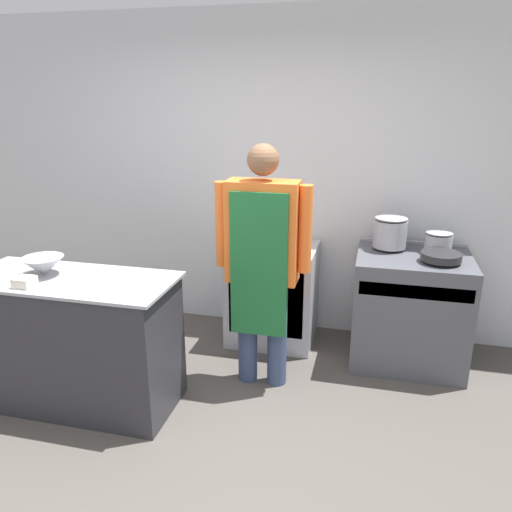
{
  "coord_description": "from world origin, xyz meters",
  "views": [
    {
      "loc": [
        0.92,
        -2.07,
        2.02
      ],
      "look_at": [
        0.14,
        1.14,
        0.95
      ],
      "focal_mm": 35.0,
      "sensor_mm": 36.0,
      "label": 1
    }
  ],
  "objects_px": {
    "fridge_unit": "(273,294)",
    "mixing_bowl": "(44,266)",
    "plastic_tub": "(25,282)",
    "person_cook": "(262,254)",
    "sauce_pot": "(438,240)",
    "saute_pan": "(441,256)",
    "stock_pot": "(390,231)",
    "stove": "(409,309)"
  },
  "relations": [
    {
      "from": "fridge_unit",
      "to": "mixing_bowl",
      "type": "bearing_deg",
      "value": -136.73
    },
    {
      "from": "mixing_bowl",
      "to": "plastic_tub",
      "type": "bearing_deg",
      "value": -86.8
    },
    {
      "from": "person_cook",
      "to": "sauce_pot",
      "type": "height_order",
      "value": "person_cook"
    },
    {
      "from": "saute_pan",
      "to": "person_cook",
      "type": "bearing_deg",
      "value": -159.06
    },
    {
      "from": "fridge_unit",
      "to": "sauce_pot",
      "type": "bearing_deg",
      "value": 1.44
    },
    {
      "from": "mixing_bowl",
      "to": "stock_pot",
      "type": "height_order",
      "value": "stock_pot"
    },
    {
      "from": "sauce_pot",
      "to": "saute_pan",
      "type": "bearing_deg",
      "value": -90.0
    },
    {
      "from": "fridge_unit",
      "to": "saute_pan",
      "type": "xyz_separation_m",
      "value": [
        1.28,
        -0.22,
        0.5
      ]
    },
    {
      "from": "stove",
      "to": "stock_pot",
      "type": "distance_m",
      "value": 0.62
    },
    {
      "from": "plastic_tub",
      "to": "stock_pot",
      "type": "height_order",
      "value": "stock_pot"
    },
    {
      "from": "person_cook",
      "to": "sauce_pot",
      "type": "relative_size",
      "value": 8.35
    },
    {
      "from": "fridge_unit",
      "to": "plastic_tub",
      "type": "distance_m",
      "value": 1.96
    },
    {
      "from": "mixing_bowl",
      "to": "stove",
      "type": "bearing_deg",
      "value": 24.89
    },
    {
      "from": "stove",
      "to": "fridge_unit",
      "type": "xyz_separation_m",
      "value": [
        -1.11,
        0.09,
        -0.02
      ]
    },
    {
      "from": "plastic_tub",
      "to": "stock_pot",
      "type": "distance_m",
      "value": 2.61
    },
    {
      "from": "plastic_tub",
      "to": "saute_pan",
      "type": "distance_m",
      "value": 2.81
    },
    {
      "from": "stock_pot",
      "to": "person_cook",
      "type": "bearing_deg",
      "value": -140.15
    },
    {
      "from": "stove",
      "to": "fridge_unit",
      "type": "relative_size",
      "value": 1.07
    },
    {
      "from": "mixing_bowl",
      "to": "plastic_tub",
      "type": "relative_size",
      "value": 2.42
    },
    {
      "from": "fridge_unit",
      "to": "plastic_tub",
      "type": "relative_size",
      "value": 7.57
    },
    {
      "from": "fridge_unit",
      "to": "stove",
      "type": "bearing_deg",
      "value": -4.8
    },
    {
      "from": "stove",
      "to": "sauce_pot",
      "type": "bearing_deg",
      "value": 36.53
    },
    {
      "from": "stove",
      "to": "person_cook",
      "type": "height_order",
      "value": "person_cook"
    },
    {
      "from": "stove",
      "to": "plastic_tub",
      "type": "bearing_deg",
      "value": -151.04
    },
    {
      "from": "fridge_unit",
      "to": "person_cook",
      "type": "distance_m",
      "value": 0.89
    },
    {
      "from": "plastic_tub",
      "to": "saute_pan",
      "type": "relative_size",
      "value": 0.38
    },
    {
      "from": "mixing_bowl",
      "to": "fridge_unit",
      "type": "bearing_deg",
      "value": 43.27
    },
    {
      "from": "plastic_tub",
      "to": "saute_pan",
      "type": "bearing_deg",
      "value": 25.09
    },
    {
      "from": "fridge_unit",
      "to": "mixing_bowl",
      "type": "distance_m",
      "value": 1.83
    },
    {
      "from": "plastic_tub",
      "to": "sauce_pot",
      "type": "xyz_separation_m",
      "value": [
        2.54,
        1.44,
        0.04
      ]
    },
    {
      "from": "stove",
      "to": "sauce_pot",
      "type": "distance_m",
      "value": 0.57
    },
    {
      "from": "sauce_pot",
      "to": "plastic_tub",
      "type": "bearing_deg",
      "value": -150.5
    },
    {
      "from": "plastic_tub",
      "to": "saute_pan",
      "type": "height_order",
      "value": "plastic_tub"
    },
    {
      "from": "fridge_unit",
      "to": "mixing_bowl",
      "type": "xyz_separation_m",
      "value": [
        -1.27,
        -1.2,
        0.55
      ]
    },
    {
      "from": "stove",
      "to": "plastic_tub",
      "type": "xyz_separation_m",
      "value": [
        -2.37,
        -1.31,
        0.5
      ]
    },
    {
      "from": "plastic_tub",
      "to": "person_cook",
      "type": "bearing_deg",
      "value": 28.64
    },
    {
      "from": "plastic_tub",
      "to": "sauce_pot",
      "type": "distance_m",
      "value": 2.92
    },
    {
      "from": "mixing_bowl",
      "to": "sauce_pot",
      "type": "relative_size",
      "value": 1.29
    },
    {
      "from": "person_cook",
      "to": "plastic_tub",
      "type": "relative_size",
      "value": 15.66
    },
    {
      "from": "stove",
      "to": "mixing_bowl",
      "type": "distance_m",
      "value": 2.68
    },
    {
      "from": "person_cook",
      "to": "stock_pot",
      "type": "height_order",
      "value": "person_cook"
    },
    {
      "from": "stove",
      "to": "mixing_bowl",
      "type": "bearing_deg",
      "value": -155.11
    }
  ]
}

